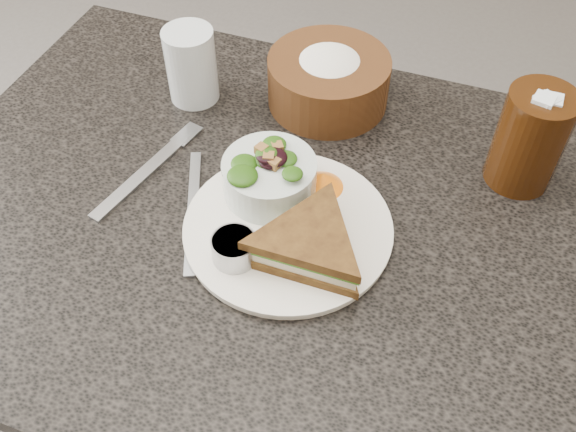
# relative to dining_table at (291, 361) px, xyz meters

# --- Properties ---
(dining_table) EXTENTS (1.00, 0.70, 0.75)m
(dining_table) POSITION_rel_dining_table_xyz_m (0.00, 0.00, 0.00)
(dining_table) COLOR black
(dining_table) RESTS_ON floor
(dinner_plate) EXTENTS (0.26, 0.26, 0.01)m
(dinner_plate) POSITION_rel_dining_table_xyz_m (0.00, -0.02, 0.38)
(dinner_plate) COLOR silver
(dinner_plate) RESTS_ON dining_table
(sandwich) EXTENTS (0.17, 0.17, 0.04)m
(sandwich) POSITION_rel_dining_table_xyz_m (0.04, -0.05, 0.41)
(sandwich) COLOR brown
(sandwich) RESTS_ON dinner_plate
(salad_bowl) EXTENTS (0.15, 0.15, 0.07)m
(salad_bowl) POSITION_rel_dining_table_xyz_m (-0.04, 0.03, 0.42)
(salad_bowl) COLOR silver
(salad_bowl) RESTS_ON dinner_plate
(dressing_ramekin) EXTENTS (0.07, 0.07, 0.03)m
(dressing_ramekin) POSITION_rel_dining_table_xyz_m (-0.04, -0.09, 0.40)
(dressing_ramekin) COLOR #9FA0A3
(dressing_ramekin) RESTS_ON dinner_plate
(orange_wedge) EXTENTS (0.08, 0.08, 0.03)m
(orange_wedge) POSITION_rel_dining_table_xyz_m (0.02, 0.06, 0.40)
(orange_wedge) COLOR orange
(orange_wedge) RESTS_ON dinner_plate
(fork) EXTENTS (0.06, 0.19, 0.01)m
(fork) POSITION_rel_dining_table_xyz_m (-0.21, 0.00, 0.38)
(fork) COLOR #A6A8AD
(fork) RESTS_ON dining_table
(knife) EXTENTS (0.09, 0.20, 0.00)m
(knife) POSITION_rel_dining_table_xyz_m (-0.12, -0.03, 0.38)
(knife) COLOR #A6ABB2
(knife) RESTS_ON dining_table
(bread_basket) EXTENTS (0.22, 0.22, 0.10)m
(bread_basket) POSITION_rel_dining_table_xyz_m (-0.03, 0.24, 0.43)
(bread_basket) COLOR #513016
(bread_basket) RESTS_ON dining_table
(cola_glass) EXTENTS (0.09, 0.09, 0.15)m
(cola_glass) POSITION_rel_dining_table_xyz_m (0.26, 0.17, 0.45)
(cola_glass) COLOR black
(cola_glass) RESTS_ON dining_table
(water_glass) EXTENTS (0.09, 0.09, 0.11)m
(water_glass) POSITION_rel_dining_table_xyz_m (-0.22, 0.18, 0.43)
(water_glass) COLOR silver
(water_glass) RESTS_ON dining_table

